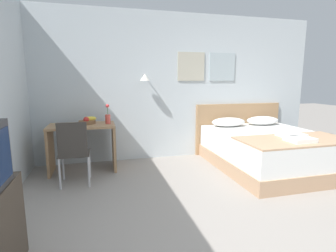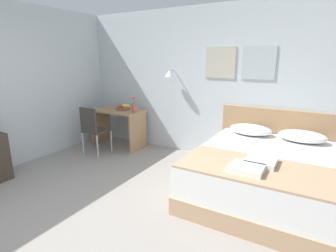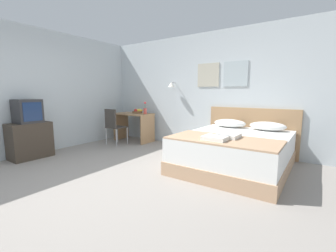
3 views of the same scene
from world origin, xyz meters
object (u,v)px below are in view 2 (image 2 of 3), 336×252
object	(u,v)px
pillow_right	(302,136)
throw_blanket	(255,168)
folded_towel_near_foot	(261,161)
fruit_bowl	(123,108)
pillow_left	(250,130)
flower_vase	(134,107)
desk	(119,122)
desk_chair	(92,127)
headboard	(277,140)
folded_towel_mid_bed	(247,168)
bed	(263,175)

from	to	relation	value
pillow_right	throw_blanket	distance (m)	1.39
folded_towel_near_foot	fruit_bowl	distance (m)	3.15
pillow_left	flower_vase	bearing A→B (deg)	-177.43
desk	desk_chair	size ratio (longest dim) A/B	1.13
pillow_right	flower_vase	size ratio (longest dim) A/B	2.06
headboard	desk	world-z (taller)	headboard
pillow_right	folded_towel_near_foot	bearing A→B (deg)	-105.56
headboard	desk_chair	distance (m)	3.23
fruit_bowl	folded_towel_mid_bed	bearing A→B (deg)	-26.93
fruit_bowl	pillow_right	bearing A→B (deg)	0.70
folded_towel_mid_bed	flower_vase	distance (m)	2.88
folded_towel_near_foot	desk	xyz separation A→B (m)	(-3.02, 1.10, -0.14)
flower_vase	bed	bearing A→B (deg)	-14.32
folded_towel_near_foot	flower_vase	world-z (taller)	flower_vase
bed	folded_towel_mid_bed	bearing A→B (deg)	-94.64
folded_towel_near_foot	folded_towel_mid_bed	size ratio (longest dim) A/B	0.98
pillow_left	flower_vase	distance (m)	2.22
throw_blanket	fruit_bowl	bearing A→B (deg)	155.81
desk_chair	fruit_bowl	bearing A→B (deg)	76.17
flower_vase	pillow_right	bearing A→B (deg)	1.93
bed	desk_chair	bearing A→B (deg)	179.66
bed	fruit_bowl	xyz separation A→B (m)	(-2.89, 0.72, 0.51)
pillow_right	folded_towel_mid_bed	bearing A→B (deg)	-106.02
folded_towel_near_foot	bed	bearing A→B (deg)	94.20
folded_towel_near_foot	flower_vase	xyz separation A→B (m)	(-2.61, 1.10, 0.21)
bed	headboard	size ratio (longest dim) A/B	1.11
desk_chair	folded_towel_near_foot	bearing A→B (deg)	-8.45
throw_blanket	folded_towel_near_foot	bearing A→B (deg)	77.00
pillow_right	fruit_bowl	xyz separation A→B (m)	(-3.26, -0.04, 0.13)
pillow_right	folded_towel_near_foot	size ratio (longest dim) A/B	1.97
bed	pillow_left	distance (m)	0.92
folded_towel_near_foot	folded_towel_mid_bed	bearing A→B (deg)	-107.96
bed	folded_towel_mid_bed	size ratio (longest dim) A/B	5.91
fruit_bowl	flower_vase	distance (m)	0.33
bed	headboard	bearing A→B (deg)	90.00
desk	fruit_bowl	world-z (taller)	fruit_bowl
desk_chair	pillow_left	bearing A→B (deg)	15.31
pillow_left	folded_towel_near_foot	size ratio (longest dim) A/B	1.97
folded_towel_mid_bed	desk_chair	size ratio (longest dim) A/B	0.38
folded_towel_near_foot	desk	bearing A→B (deg)	159.98
folded_towel_near_foot	pillow_right	bearing A→B (deg)	74.44
headboard	desk_chair	bearing A→B (deg)	-161.65
folded_towel_mid_bed	throw_blanket	bearing A→B (deg)	67.34
throw_blanket	folded_towel_near_foot	world-z (taller)	folded_towel_near_foot
headboard	pillow_right	xyz separation A→B (m)	(0.37, -0.28, 0.18)
bed	pillow_left	xyz separation A→B (m)	(-0.37, 0.76, 0.38)
throw_blanket	flower_vase	bearing A→B (deg)	154.28
pillow_left	headboard	bearing A→B (deg)	37.20
pillow_left	throw_blanket	world-z (taller)	pillow_left
pillow_left	desk_chair	world-z (taller)	desk_chair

